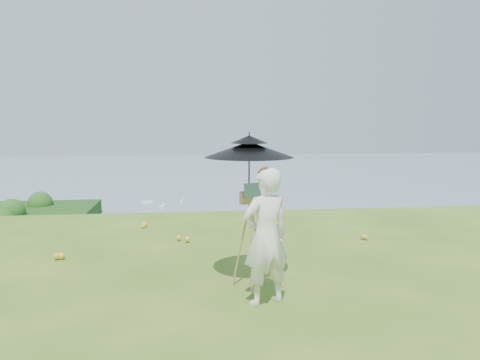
{
  "coord_description": "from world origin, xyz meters",
  "views": [
    {
      "loc": [
        -1.12,
        -4.58,
        2.33
      ],
      "look_at": [
        -0.16,
        4.0,
        1.19
      ],
      "focal_mm": 35.0,
      "sensor_mm": 36.0,
      "label": 1
    }
  ],
  "objects": [
    {
      "name": "sun_umbrella",
      "position": [
        -0.3,
        1.63,
        1.68
      ],
      "size": [
        1.64,
        1.64,
        0.94
      ],
      "primitive_type": null,
      "rotation": [
        0.0,
        0.0,
        0.53
      ],
      "color": "black",
      "rests_on": "field_easel"
    },
    {
      "name": "wildflowers",
      "position": [
        0.0,
        0.25,
        0.06
      ],
      "size": [
        10.0,
        10.5,
        0.12
      ],
      "primitive_type": null,
      "color": "gold",
      "rests_on": "ground"
    },
    {
      "name": "slope_trees",
      "position": [
        0.0,
        35.0,
        -15.0
      ],
      "size": [
        110.0,
        50.0,
        6.0
      ],
      "primitive_type": null,
      "color": "#235118",
      "rests_on": "forest_slope"
    },
    {
      "name": "ground",
      "position": [
        0.0,
        0.0,
        0.0
      ],
      "size": [
        14.0,
        14.0,
        0.0
      ],
      "primitive_type": "plane",
      "color": "#40641C",
      "rests_on": "ground"
    },
    {
      "name": "moored_boats",
      "position": [
        -12.5,
        161.0,
        -33.65
      ],
      "size": [
        140.0,
        140.0,
        0.7
      ],
      "primitive_type": null,
      "color": "white",
      "rests_on": "bay_water"
    },
    {
      "name": "field_easel",
      "position": [
        -0.29,
        1.6,
        0.73
      ],
      "size": [
        0.71,
        0.71,
        1.47
      ],
      "primitive_type": null,
      "rotation": [
        0.0,
        0.0,
        0.33
      ],
      "color": "#A87246",
      "rests_on": "ground"
    },
    {
      "name": "painter",
      "position": [
        -0.17,
        1.0,
        0.87
      ],
      "size": [
        0.74,
        0.61,
        1.74
      ],
      "primitive_type": "imported",
      "rotation": [
        0.0,
        0.0,
        3.5
      ],
      "color": "white",
      "rests_on": "ground"
    },
    {
      "name": "harbor_town",
      "position": [
        0.0,
        75.0,
        -29.5
      ],
      "size": [
        110.0,
        22.0,
        5.0
      ],
      "primitive_type": null,
      "color": "silver",
      "rests_on": "shoreline_tier"
    },
    {
      "name": "bay_water",
      "position": [
        0.0,
        240.0,
        -34.0
      ],
      "size": [
        700.0,
        700.0,
        0.0
      ],
      "primitive_type": "plane",
      "color": "#6F8C9F",
      "rests_on": "ground"
    },
    {
      "name": "shoreline_tier",
      "position": [
        0.0,
        75.0,
        -36.0
      ],
      "size": [
        170.0,
        28.0,
        8.0
      ],
      "primitive_type": "cube",
      "color": "#6F6959",
      "rests_on": "bay_water"
    },
    {
      "name": "painter_cap",
      "position": [
        -0.17,
        1.0,
        1.69
      ],
      "size": [
        0.29,
        0.31,
        0.1
      ],
      "primitive_type": null,
      "rotation": [
        0.0,
        0.0,
        0.41
      ],
      "color": "#D47481",
      "rests_on": "painter"
    }
  ]
}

